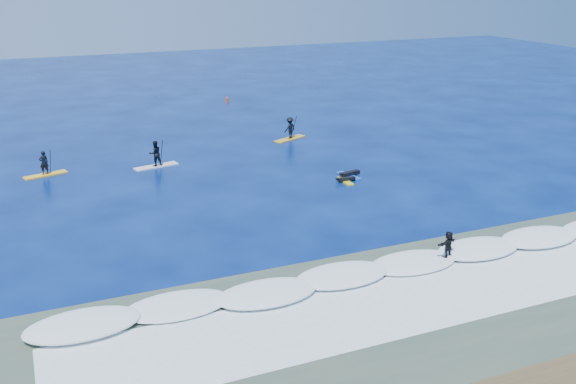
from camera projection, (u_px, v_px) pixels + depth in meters
name	position (u px, v px, depth m)	size (l,w,h in m)	color
ground	(312.00, 204.00, 40.49)	(160.00, 160.00, 0.00)	#031240
shallow_water	(446.00, 306.00, 28.34)	(90.00, 13.00, 0.01)	#364A3A
breaking_wave	(397.00, 269.00, 31.81)	(40.00, 6.00, 0.30)	white
whitewater	(433.00, 296.00, 29.21)	(34.00, 5.00, 0.02)	silver
sup_paddler_left	(44.00, 167.00, 45.83)	(3.10, 1.51, 2.11)	yellow
sup_paddler_center	(155.00, 156.00, 47.74)	(3.41, 1.46, 2.32)	silver
sup_paddler_right	(290.00, 129.00, 55.38)	(3.26, 2.07, 2.26)	gold
prone_paddler_near	(345.00, 180.00, 44.67)	(1.47, 1.87, 0.39)	gold
prone_paddler_far	(349.00, 174.00, 45.79)	(1.75, 2.28, 0.46)	blue
wave_surfer	(448.00, 246.00, 32.43)	(2.11, 1.06, 1.48)	white
marker_buoy	(227.00, 100.00, 70.47)	(0.31, 0.31, 0.75)	#DA4813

